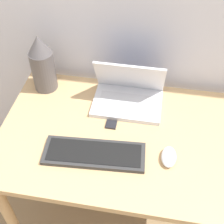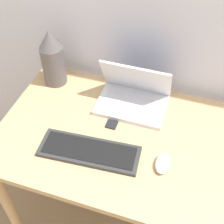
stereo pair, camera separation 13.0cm
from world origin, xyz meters
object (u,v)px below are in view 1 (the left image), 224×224
Objects in this scene: laptop at (128,94)px; vase at (42,64)px; mouse at (169,157)px; mp3_player at (111,124)px; keyboard at (94,154)px.

laptop is 0.43m from vase.
laptop is 1.09× the size of vase.
mp3_player is at bearing 151.54° from mouse.
mouse is 0.72m from vase.
vase is (-0.62, 0.34, 0.13)m from mouse.
mouse is at bearing -55.75° from laptop.
keyboard is 8.68× the size of mp3_player.
keyboard is at bearing -173.78° from mouse.
mouse is 0.36× the size of vase.
vase is at bearing 151.45° from mouse.
laptop is 3.07× the size of mouse.
keyboard is (-0.09, -0.34, -0.04)m from laptop.
laptop reaches higher than keyboard.
keyboard is at bearing -105.21° from laptop.
mouse is (0.21, -0.30, -0.03)m from laptop.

